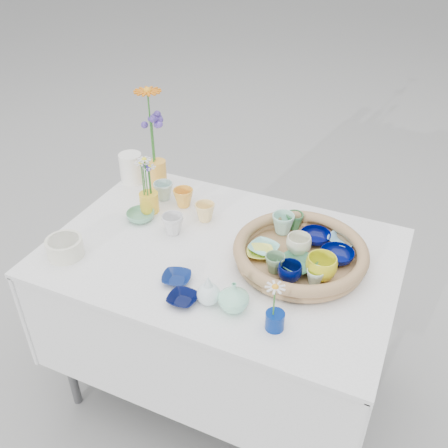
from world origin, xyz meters
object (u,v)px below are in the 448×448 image
at_px(display_table, 222,384).
at_px(tall_vase_yellow, 158,175).
at_px(bud_vase_seafoam, 234,296).
at_px(wicker_tray, 300,254).

relative_size(display_table, tall_vase_yellow, 9.40).
bearing_deg(bud_vase_seafoam, tall_vase_yellow, 136.97).
bearing_deg(display_table, tall_vase_yellow, 145.78).
xyz_separation_m(display_table, tall_vase_yellow, (-0.44, 0.30, 0.83)).
height_order(display_table, tall_vase_yellow, tall_vase_yellow).
distance_m(bud_vase_seafoam, tall_vase_yellow, 0.81).
height_order(bud_vase_seafoam, tall_vase_yellow, tall_vase_yellow).
distance_m(wicker_tray, tall_vase_yellow, 0.76).
xyz_separation_m(display_table, bud_vase_seafoam, (0.16, -0.26, 0.82)).
distance_m(wicker_tray, bud_vase_seafoam, 0.33).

